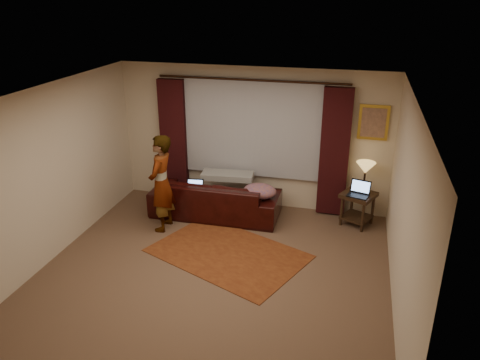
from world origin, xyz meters
name	(u,v)px	position (x,y,z in m)	size (l,w,h in m)	color
floor	(213,273)	(0.00, 0.00, -0.01)	(5.00, 5.00, 0.01)	brown
ceiling	(208,96)	(0.00, 0.00, 2.60)	(5.00, 5.00, 0.02)	silver
wall_back	(252,138)	(0.00, 2.50, 1.30)	(5.00, 0.02, 2.60)	beige
wall_front	(124,303)	(0.00, -2.50, 1.30)	(5.00, 0.02, 2.60)	beige
wall_left	(49,175)	(-2.50, 0.00, 1.30)	(0.02, 5.00, 2.60)	beige
wall_right	(405,212)	(2.50, 0.00, 1.30)	(0.02, 5.00, 2.60)	beige
sheer_curtain	(252,129)	(0.00, 2.44, 1.50)	(2.50, 0.05, 1.80)	#A1A1A8
drape_left	(174,140)	(-1.50, 2.39, 1.18)	(0.50, 0.14, 2.30)	black
drape_right	(334,153)	(1.50, 2.39, 1.18)	(0.50, 0.14, 2.30)	black
curtain_rod	(252,80)	(0.00, 2.39, 2.38)	(0.04, 0.04, 3.40)	black
picture_frame	(373,122)	(2.10, 2.47, 1.75)	(0.50, 0.04, 0.60)	gold
sofa	(215,192)	(-0.52, 1.82, 0.46)	(2.30, 0.99, 0.93)	black
throw_blanket	(227,163)	(-0.36, 2.08, 0.94)	(0.93, 0.37, 0.11)	gray
clothing_pile	(260,192)	(0.31, 1.75, 0.59)	(0.58, 0.45, 0.25)	#7A4D58
laptop_sofa	(194,187)	(-0.86, 1.67, 0.57)	(0.29, 0.32, 0.21)	black
area_rug	(228,253)	(0.07, 0.57, 0.01)	(2.29, 1.52, 0.01)	#652E14
end_table	(357,209)	(1.98, 2.09, 0.30)	(0.51, 0.51, 0.59)	black
tiffany_lamp	(365,177)	(2.05, 2.22, 0.85)	(0.33, 0.33, 0.52)	olive
laptop_table	(358,189)	(1.96, 1.96, 0.72)	(0.34, 0.37, 0.25)	black
person	(161,183)	(-1.23, 1.12, 0.83)	(0.49, 0.49, 1.67)	gray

